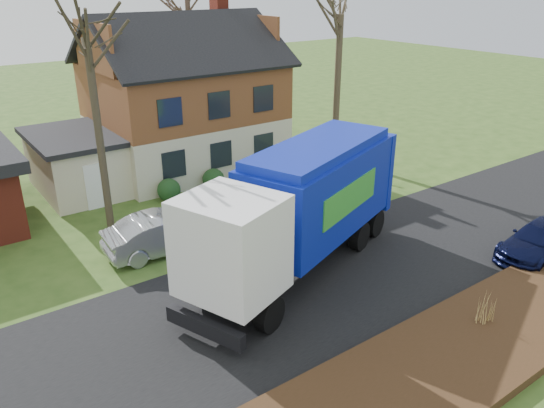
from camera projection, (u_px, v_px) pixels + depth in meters
ground at (325, 279)px, 18.40m from camera, size 120.00×120.00×0.00m
road at (325, 279)px, 18.40m from camera, size 80.00×7.00×0.02m
mulch_verge at (453, 357)px, 14.40m from camera, size 80.00×3.50×0.30m
main_house at (175, 93)px, 28.00m from camera, size 12.95×8.95×9.26m
garbage_truck at (303, 203)px, 18.19m from camera, size 10.53×6.12×4.38m
silver_sedan at (166, 232)px, 20.07m from camera, size 4.72×1.86×1.53m
navy_wagon at (541, 240)px, 19.76m from camera, size 4.43×2.03×1.26m
tree_front_west at (84, 17)px, 18.91m from camera, size 3.40×3.40×10.12m
grass_clump_mid at (487, 309)px, 15.38m from camera, size 0.34×0.28×0.95m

